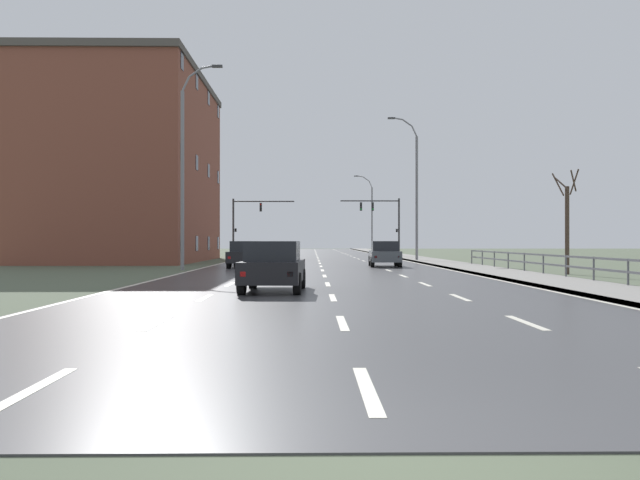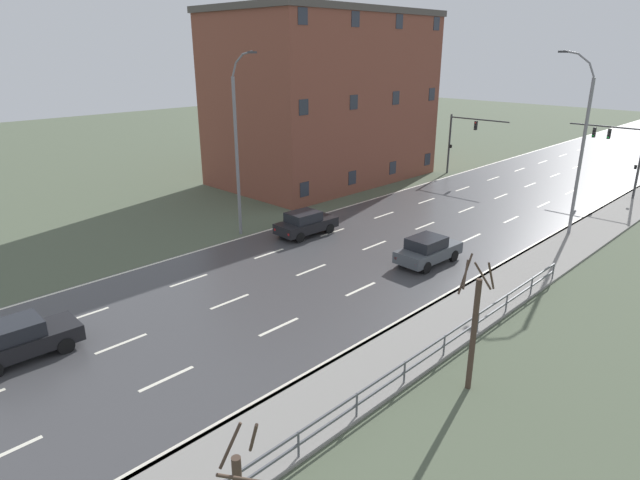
% 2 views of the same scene
% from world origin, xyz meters
% --- Properties ---
extents(ground_plane, '(160.00, 160.00, 0.12)m').
position_xyz_m(ground_plane, '(0.00, 48.00, -0.06)').
color(ground_plane, '#4C5642').
extents(road_asphalt_strip, '(14.00, 120.00, 0.03)m').
position_xyz_m(road_asphalt_strip, '(0.00, 59.99, 0.01)').
color(road_asphalt_strip, '#3D3D3F').
rests_on(road_asphalt_strip, ground).
extents(sidewalk_right, '(3.00, 120.00, 0.12)m').
position_xyz_m(sidewalk_right, '(8.43, 60.00, 0.06)').
color(sidewalk_right, gray).
rests_on(sidewalk_right, ground).
extents(guardrail, '(0.07, 33.37, 1.00)m').
position_xyz_m(guardrail, '(9.85, 20.04, 0.71)').
color(guardrail, '#515459').
rests_on(guardrail, ground).
extents(street_lamp_midground, '(2.36, 0.24, 11.22)m').
position_xyz_m(street_lamp_midground, '(7.47, 44.76, 5.51)').
color(street_lamp_midground, slate).
rests_on(street_lamp_midground, ground).
extents(street_lamp_distant, '(2.52, 0.24, 10.45)m').
position_xyz_m(street_lamp_distant, '(7.44, 81.38, 5.11)').
color(street_lamp_distant, slate).
rests_on(street_lamp_distant, ground).
extents(street_lamp_left_bank, '(2.27, 0.24, 11.20)m').
position_xyz_m(street_lamp_left_bank, '(-7.47, 30.11, 5.51)').
color(street_lamp_left_bank, slate).
rests_on(street_lamp_left_bank, ground).
extents(traffic_signal_right, '(5.76, 0.36, 5.71)m').
position_xyz_m(traffic_signal_right, '(6.42, 57.00, 3.99)').
color(traffic_signal_right, '#38383A').
rests_on(traffic_signal_right, ground).
extents(traffic_signal_left, '(5.80, 0.36, 5.55)m').
position_xyz_m(traffic_signal_left, '(-6.74, 55.20, 3.74)').
color(traffic_signal_left, '#38383A').
rests_on(traffic_signal_left, ground).
extents(car_near_left, '(1.98, 4.17, 1.57)m').
position_xyz_m(car_near_left, '(3.89, 34.23, 0.80)').
color(car_near_left, '#474C51').
rests_on(car_near_left, ground).
extents(car_near_right, '(1.96, 4.16, 1.57)m').
position_xyz_m(car_near_right, '(-1.76, 15.09, 0.80)').
color(car_near_right, black).
rests_on(car_near_right, ground).
extents(car_far_right, '(1.97, 4.17, 1.57)m').
position_xyz_m(car_far_right, '(-4.42, 32.86, 0.80)').
color(car_far_right, black).
rests_on(car_far_right, ground).
extents(brick_building, '(11.88, 18.97, 14.45)m').
position_xyz_m(brick_building, '(-14.90, 45.35, 7.24)').
color(brick_building, brown).
rests_on(brick_building, ground).
extents(bare_tree_mid, '(1.07, 1.11, 4.96)m').
position_xyz_m(bare_tree_mid, '(11.52, 25.37, 2.37)').
color(bare_tree_mid, '#423328').
rests_on(bare_tree_mid, ground).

